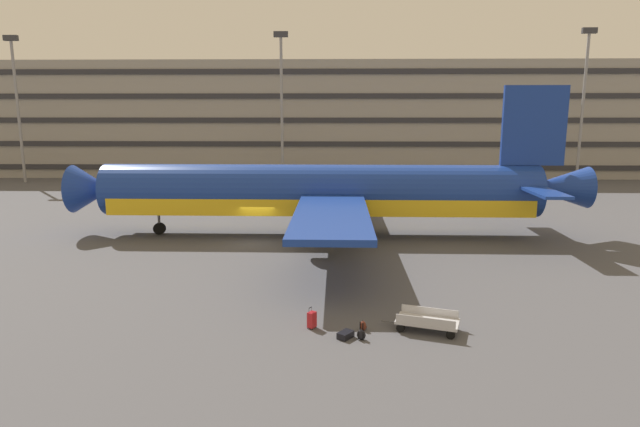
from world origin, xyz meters
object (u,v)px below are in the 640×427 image
at_px(airliner, 325,192).
at_px(baggage_cart, 427,321).
at_px(suitcase_large, 312,320).
at_px(backpack_upright, 361,335).
at_px(suitcase_purple, 346,335).
at_px(backpack_laid_flat, 363,326).

xyz_separation_m(airliner, baggage_cart, (4.63, -17.86, -2.87)).
height_order(suitcase_large, backpack_upright, suitcase_large).
height_order(airliner, suitcase_purple, airliner).
relative_size(backpack_upright, backpack_laid_flat, 0.99).
xyz_separation_m(suitcase_large, backpack_laid_flat, (2.21, -0.20, -0.18)).
relative_size(backpack_laid_flat, baggage_cart, 0.14).
bearing_deg(suitcase_purple, airliner, 93.46).
height_order(airliner, backpack_laid_flat, airliner).
relative_size(airliner, suitcase_large, 41.34).
xyz_separation_m(backpack_upright, backpack_laid_flat, (0.14, 0.95, 0.00)).
distance_m(suitcase_large, baggage_cart, 4.93).
bearing_deg(backpack_laid_flat, airliner, 96.08).
bearing_deg(backpack_laid_flat, suitcase_large, 174.81).
distance_m(suitcase_purple, backpack_laid_flat, 1.12).
bearing_deg(backpack_laid_flat, backpack_upright, -98.18).
relative_size(airliner, backpack_upright, 80.56).
bearing_deg(backpack_upright, baggage_cart, 19.21).
xyz_separation_m(airliner, backpack_laid_flat, (1.91, -17.90, -3.09)).
distance_m(backpack_upright, backpack_laid_flat, 0.96).
relative_size(airliner, suitcase_purple, 47.86).
bearing_deg(suitcase_large, baggage_cart, -1.85).
distance_m(backpack_upright, baggage_cart, 3.03).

